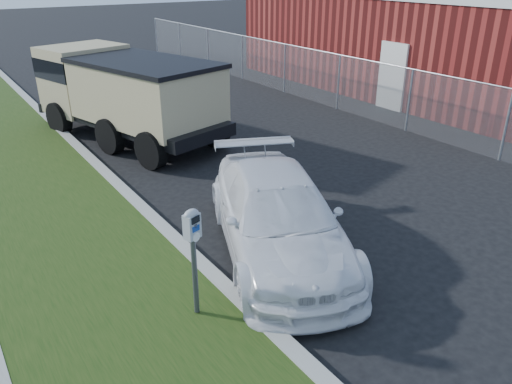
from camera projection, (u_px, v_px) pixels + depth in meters
ground at (354, 245)px, 8.77m from camera, size 120.00×120.00×0.00m
chainlink_fence at (339, 71)px, 16.58m from camera, size 0.06×30.06×30.00m
brick_building at (435, 30)px, 20.03m from camera, size 9.20×14.20×4.17m
parking_meter at (193, 240)px, 6.38m from camera, size 0.25×0.20×1.56m
white_wagon at (276, 214)px, 8.37m from camera, size 3.55×5.00×1.35m
dump_truck at (123, 91)px, 13.71m from camera, size 3.76×6.42×2.37m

